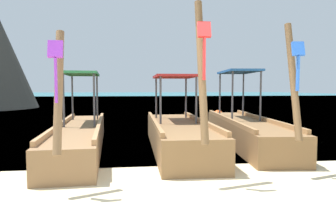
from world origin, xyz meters
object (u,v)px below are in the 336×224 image
(mooring_buoy_near, at_px, (218,115))
(longtail_boat_blue_ribbon, at_px, (244,130))
(longtail_boat_red_ribbon, at_px, (178,134))
(longtail_boat_violet_ribbon, at_px, (80,135))

(mooring_buoy_near, bearing_deg, longtail_boat_blue_ribbon, -99.92)
(longtail_boat_red_ribbon, distance_m, longtail_boat_blue_ribbon, 2.06)
(longtail_boat_red_ribbon, distance_m, mooring_buoy_near, 7.55)
(longtail_boat_violet_ribbon, relative_size, longtail_boat_blue_ribbon, 1.03)
(longtail_boat_blue_ribbon, height_order, mooring_buoy_near, longtail_boat_blue_ribbon)
(longtail_boat_violet_ribbon, xyz_separation_m, longtail_boat_red_ribbon, (2.38, -0.28, 0.03))
(longtail_boat_violet_ribbon, distance_m, mooring_buoy_near, 8.57)
(longtail_boat_violet_ribbon, relative_size, longtail_boat_red_ribbon, 1.15)
(longtail_boat_violet_ribbon, xyz_separation_m, mooring_buoy_near, (5.43, 6.63, -0.11))
(longtail_boat_red_ribbon, height_order, mooring_buoy_near, longtail_boat_red_ribbon)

